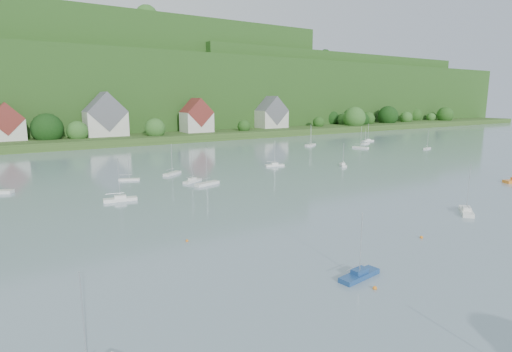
{
  "coord_description": "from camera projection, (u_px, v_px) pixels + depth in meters",
  "views": [
    {
      "loc": [
        -36.55,
        11.27,
        18.4
      ],
      "look_at": [
        5.1,
        75.0,
        4.0
      ],
      "focal_mm": 28.96,
      "sensor_mm": 36.0,
      "label": 1
    }
  ],
  "objects": [
    {
      "name": "far_shore_strip",
      "position": [
        88.0,
        138.0,
        178.02
      ],
      "size": [
        600.0,
        60.0,
        3.0
      ],
      "primitive_type": "cube",
      "color": "#2E4B1C",
      "rests_on": "ground"
    },
    {
      "name": "forested_ridge",
      "position": [
        60.0,
        90.0,
        230.66
      ],
      "size": [
        620.0,
        181.22,
        69.89
      ],
      "color": "#164215",
      "rests_on": "ground"
    },
    {
      "name": "village_building_1",
      "position": [
        7.0,
        125.0,
        151.5
      ],
      "size": [
        12.0,
        9.36,
        14.0
      ],
      "color": "beige",
      "rests_on": "far_shore_strip"
    },
    {
      "name": "village_building_2",
      "position": [
        105.0,
        118.0,
        169.21
      ],
      "size": [
        16.0,
        11.44,
        18.0
      ],
      "color": "beige",
      "rests_on": "far_shore_strip"
    },
    {
      "name": "village_building_3",
      "position": [
        197.0,
        118.0,
        189.22
      ],
      "size": [
        13.0,
        10.4,
        15.5
      ],
      "color": "beige",
      "rests_on": "far_shore_strip"
    },
    {
      "name": "village_building_4",
      "position": [
        272.0,
        115.0,
        216.67
      ],
      "size": [
        15.0,
        10.4,
        16.5
      ],
      "color": "beige",
      "rests_on": "far_shore_strip"
    },
    {
      "name": "near_sailboat_1",
      "position": [
        359.0,
        274.0,
        42.82
      ],
      "size": [
        5.35,
        2.09,
        7.04
      ],
      "rotation": [
        0.0,
        0.0,
        0.12
      ],
      "color": "navy",
      "rests_on": "ground"
    },
    {
      "name": "near_sailboat_3",
      "position": [
        466.0,
        211.0,
        66.91
      ],
      "size": [
        5.77,
        4.94,
        8.07
      ],
      "rotation": [
        0.0,
        0.0,
        0.65
      ],
      "color": "white",
      "rests_on": "ground"
    },
    {
      "name": "mooring_buoy_0",
      "position": [
        375.0,
        289.0,
        40.36
      ],
      "size": [
        0.43,
        0.43,
        0.43
      ],
      "primitive_type": "sphere",
      "color": "orange",
      "rests_on": "ground"
    },
    {
      "name": "mooring_buoy_2",
      "position": [
        421.0,
        238.0,
        55.05
      ],
      "size": [
        0.43,
        0.43,
        0.43
      ],
      "primitive_type": "sphere",
      "color": "orange",
      "rests_on": "ground"
    },
    {
      "name": "mooring_buoy_3",
      "position": [
        187.0,
        242.0,
        53.77
      ],
      "size": [
        0.38,
        0.38,
        0.38
      ],
      "primitive_type": "sphere",
      "color": "orange",
      "rests_on": "ground"
    },
    {
      "name": "mooring_buoy_4",
      "position": [
        472.0,
        215.0,
        66.15
      ],
      "size": [
        0.4,
        0.4,
        0.4
      ],
      "primitive_type": "sphere",
      "color": "silver",
      "rests_on": "ground"
    },
    {
      "name": "far_sailboat_cluster",
      "position": [
        186.0,
        165.0,
        112.67
      ],
      "size": [
        196.03,
        62.69,
        8.71
      ],
      "color": "white",
      "rests_on": "ground"
    }
  ]
}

